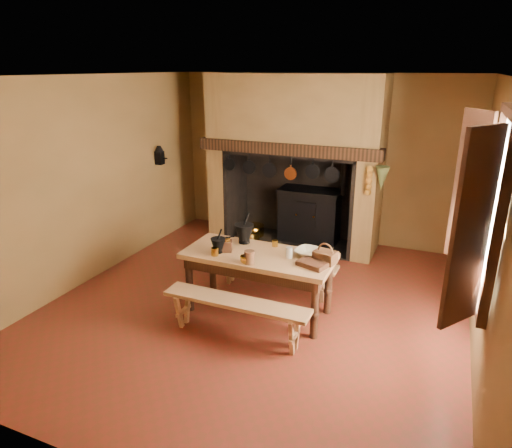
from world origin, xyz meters
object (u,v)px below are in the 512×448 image
(coffee_grinder, at_px, (226,245))
(wicker_basket, at_px, (325,256))
(bench_front, at_px, (236,310))
(mixing_bowl, at_px, (309,253))
(iron_range, at_px, (310,215))
(work_table, at_px, (259,263))

(coffee_grinder, relative_size, wicker_basket, 0.73)
(bench_front, distance_m, mixing_bowl, 1.10)
(bench_front, relative_size, coffee_grinder, 8.14)
(iron_range, distance_m, bench_front, 3.22)
(bench_front, bearing_deg, work_table, 90.00)
(iron_range, xyz_separation_m, work_table, (0.12, -2.57, 0.17))
(bench_front, bearing_deg, iron_range, 92.09)
(coffee_grinder, distance_m, mixing_bowl, 0.99)
(bench_front, relative_size, mixing_bowl, 5.27)
(work_table, height_order, mixing_bowl, mixing_bowl)
(iron_range, bearing_deg, wicker_basket, -70.03)
(iron_range, relative_size, coffee_grinder, 7.74)
(coffee_grinder, xyz_separation_m, mixing_bowl, (0.96, 0.25, -0.04))
(work_table, xyz_separation_m, wicker_basket, (0.80, 0.05, 0.20))
(wicker_basket, bearing_deg, bench_front, -125.26)
(work_table, xyz_separation_m, bench_front, (-0.00, -0.64, -0.30))
(iron_range, bearing_deg, coffee_grinder, -95.87)
(work_table, distance_m, wicker_basket, 0.82)
(iron_range, xyz_separation_m, wicker_basket, (0.91, -2.52, 0.37))
(bench_front, bearing_deg, mixing_bowl, 55.02)
(bench_front, relative_size, wicker_basket, 5.96)
(iron_range, distance_m, mixing_bowl, 2.52)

